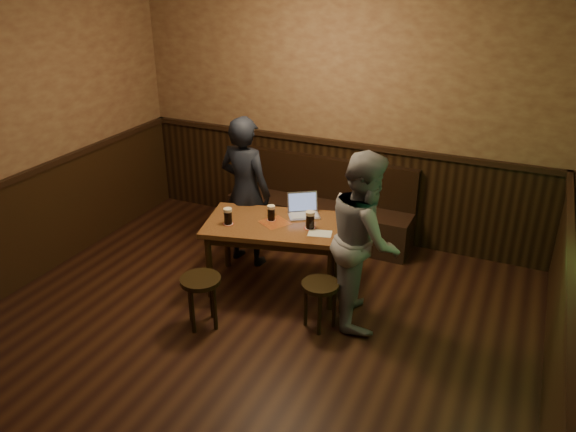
% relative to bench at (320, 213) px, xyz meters
% --- Properties ---
extents(room, '(5.04, 6.04, 2.84)m').
position_rel_bench_xyz_m(room, '(0.10, -2.53, 0.89)').
color(room, black).
rests_on(room, ground).
extents(bench, '(2.20, 0.50, 0.95)m').
position_rel_bench_xyz_m(bench, '(0.00, 0.00, 0.00)').
color(bench, black).
rests_on(bench, ground).
extents(pub_table, '(1.49, 1.07, 0.72)m').
position_rel_bench_xyz_m(pub_table, '(0.00, -1.24, 0.31)').
color(pub_table, '#582C19').
rests_on(pub_table, ground).
extents(stool_left, '(0.40, 0.40, 0.50)m').
position_rel_bench_xyz_m(stool_left, '(-0.31, -2.12, 0.08)').
color(stool_left, black).
rests_on(stool_left, ground).
extents(stool_right, '(0.43, 0.43, 0.46)m').
position_rel_bench_xyz_m(stool_right, '(0.67, -1.70, 0.05)').
color(stool_right, black).
rests_on(stool_right, ground).
extents(pint_left, '(0.11, 0.11, 0.17)m').
position_rel_bench_xyz_m(pint_left, '(-0.40, -1.46, 0.49)').
color(pint_left, maroon).
rests_on(pint_left, pub_table).
extents(pint_mid, '(0.10, 0.10, 0.16)m').
position_rel_bench_xyz_m(pint_mid, '(-0.06, -1.20, 0.49)').
color(pint_mid, maroon).
rests_on(pint_mid, pub_table).
extents(pint_right, '(0.11, 0.11, 0.18)m').
position_rel_bench_xyz_m(pint_right, '(0.36, -1.21, 0.50)').
color(pint_right, maroon).
rests_on(pint_right, pub_table).
extents(laptop, '(0.39, 0.37, 0.22)m').
position_rel_bench_xyz_m(laptop, '(0.18, -0.95, 0.46)').
color(laptop, silver).
rests_on(laptop, pub_table).
extents(menu, '(0.25, 0.20, 0.00)m').
position_rel_bench_xyz_m(menu, '(0.49, -1.28, 0.41)').
color(menu, silver).
rests_on(menu, pub_table).
extents(person_suit, '(0.64, 0.46, 1.64)m').
position_rel_bench_xyz_m(person_suit, '(-0.52, -0.87, 0.51)').
color(person_suit, black).
rests_on(person_suit, ground).
extents(person_grey, '(0.87, 0.96, 1.62)m').
position_rel_bench_xyz_m(person_grey, '(0.95, -1.38, 0.50)').
color(person_grey, gray).
rests_on(person_grey, ground).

